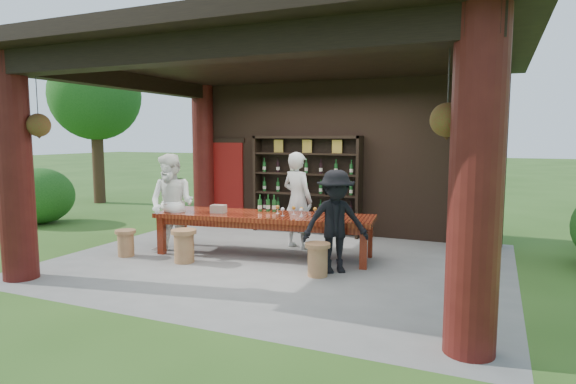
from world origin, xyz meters
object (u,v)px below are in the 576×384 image
at_px(host, 297,200).
at_px(guest_man, 336,222).
at_px(stool_near_left, 184,245).
at_px(guest_woman, 172,204).
at_px(wine_shelf, 306,185).
at_px(napkin_basket, 218,209).
at_px(tasting_table, 264,220).
at_px(stool_far_left, 126,242).
at_px(stool_near_right, 318,259).

distance_m(host, guest_man, 1.77).
bearing_deg(stool_near_left, guest_woman, 141.69).
xyz_separation_m(wine_shelf, napkin_basket, (-0.78, -2.35, -0.25)).
distance_m(tasting_table, stool_far_left, 2.48).
xyz_separation_m(stool_far_left, guest_man, (3.72, 0.51, 0.55)).
xyz_separation_m(wine_shelf, stool_near_left, (-0.99, -3.12, -0.77)).
relative_size(wine_shelf, stool_near_right, 4.75).
bearing_deg(host, napkin_basket, 60.39).
relative_size(stool_near_left, stool_far_left, 1.19).
distance_m(tasting_table, guest_man, 1.59).
bearing_deg(guest_woman, wine_shelf, 57.41).
height_order(stool_far_left, napkin_basket, napkin_basket).
xyz_separation_m(host, guest_man, (1.18, -1.32, -0.11)).
xyz_separation_m(tasting_table, host, (0.31, 0.80, 0.28)).
bearing_deg(host, guest_woman, 54.04).
height_order(wine_shelf, stool_far_left, wine_shelf).
height_order(stool_near_right, guest_man, guest_man).
bearing_deg(host, stool_near_left, 71.74).
distance_m(tasting_table, host, 0.90).
distance_m(wine_shelf, tasting_table, 2.20).
height_order(stool_near_left, guest_man, guest_man).
height_order(stool_near_right, napkin_basket, napkin_basket).
bearing_deg(tasting_table, stool_far_left, -155.39).
xyz_separation_m(wine_shelf, stool_near_right, (1.35, -2.98, -0.80)).
height_order(guest_man, napkin_basket, guest_man).
relative_size(wine_shelf, stool_far_left, 5.14).
relative_size(stool_near_right, host, 0.28).
height_order(wine_shelf, guest_woman, wine_shelf).
relative_size(tasting_table, host, 2.17).
height_order(stool_near_left, guest_woman, guest_woman).
distance_m(stool_near_right, napkin_basket, 2.29).
relative_size(tasting_table, stool_far_left, 8.43).
xyz_separation_m(stool_near_right, guest_man, (0.18, 0.31, 0.53)).
xyz_separation_m(tasting_table, stool_near_left, (-1.03, -0.96, -0.34)).
bearing_deg(stool_far_left, guest_man, 7.77).
height_order(stool_near_left, stool_far_left, stool_near_left).
bearing_deg(stool_near_right, guest_woman, 174.10).
bearing_deg(wine_shelf, host, -75.48).
distance_m(stool_near_right, stool_far_left, 3.55).
relative_size(guest_woman, napkin_basket, 6.96).
bearing_deg(tasting_table, guest_man, -18.98).
height_order(stool_near_right, guest_woman, guest_woman).
bearing_deg(guest_man, stool_far_left, 155.11).
bearing_deg(stool_far_left, stool_near_left, 2.88).
bearing_deg(guest_man, stool_near_right, -152.69).
bearing_deg(guest_woman, stool_near_left, -41.00).
height_order(host, napkin_basket, host).
bearing_deg(stool_far_left, host, 35.65).
height_order(tasting_table, stool_near_right, tasting_table).
xyz_separation_m(stool_far_left, host, (2.54, 1.82, 0.66)).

